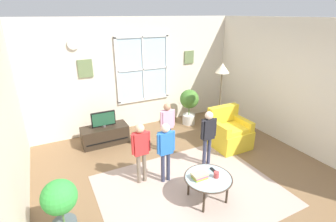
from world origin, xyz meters
TOP-DOWN VIEW (x-y plane):
  - ground_plane at (0.00, 0.00)m, footprint 5.84×6.10m
  - back_wall at (0.00, 2.81)m, footprint 5.24×0.17m
  - side_wall_right at (2.68, 0.00)m, footprint 0.12×5.50m
  - area_rug at (-0.20, -0.13)m, footprint 2.93×2.33m
  - tv_stand at (-1.06, 2.16)m, footprint 1.03×0.47m
  - television at (-1.06, 2.16)m, footprint 0.53×0.08m
  - armchair at (1.38, 0.79)m, footprint 0.76×0.74m
  - coffee_table at (-0.07, -0.44)m, footprint 0.76×0.76m
  - book_stack at (-0.19, -0.39)m, footprint 0.24×0.17m
  - cup at (0.04, -0.49)m, footprint 0.08×0.08m
  - remote_near_books at (0.11, -0.33)m, footprint 0.04×0.14m
  - person_black_shirt at (0.50, 0.39)m, footprint 0.34×0.15m
  - person_red_shirt at (-0.83, 0.46)m, footprint 0.34×0.15m
  - person_pink_shirt at (0.04, 1.20)m, footprint 0.33×0.15m
  - person_blue_shirt at (-0.45, 0.29)m, footprint 0.34×0.15m
  - potted_plant_by_window at (1.22, 2.23)m, footprint 0.50×0.50m
  - potted_plant_corner at (-2.17, -0.17)m, footprint 0.45×0.45m
  - floor_lamp at (1.51, 1.35)m, footprint 0.32×0.32m

SIDE VIEW (x-z plane):
  - ground_plane at x=0.00m, z-range -0.02..0.00m
  - area_rug at x=-0.20m, z-range 0.00..0.01m
  - tv_stand at x=-1.06m, z-range 0.00..0.42m
  - armchair at x=1.38m, z-range -0.11..0.76m
  - coffee_table at x=-0.07m, z-range 0.18..0.60m
  - remote_near_books at x=0.11m, z-range 0.42..0.44m
  - book_stack at x=-0.19m, z-range 0.42..0.50m
  - cup at x=0.04m, z-range 0.42..0.51m
  - potted_plant_corner at x=-2.17m, z-range 0.10..0.98m
  - potted_plant_by_window at x=1.22m, z-range 0.12..1.07m
  - television at x=-1.06m, z-range 0.43..0.79m
  - person_pink_shirt at x=0.04m, z-range 0.14..1.24m
  - person_blue_shirt at x=-0.45m, z-range 0.14..1.26m
  - person_black_shirt at x=0.50m, z-range 0.14..1.27m
  - person_red_shirt at x=-0.83m, z-range 0.14..1.27m
  - side_wall_right at x=2.68m, z-range 0.00..2.73m
  - back_wall at x=0.00m, z-range 0.01..2.74m
  - floor_lamp at x=1.51m, z-range 0.60..2.37m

